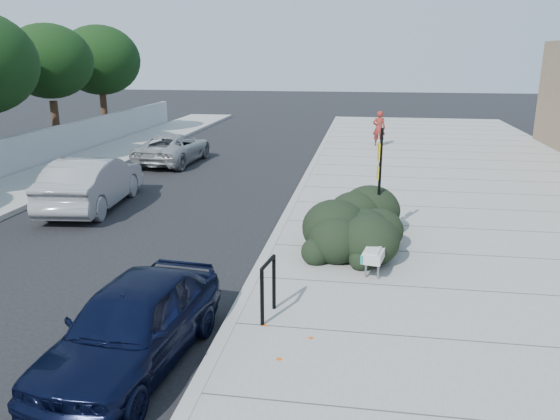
{
  "coord_description": "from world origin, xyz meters",
  "views": [
    {
      "loc": [
        2.14,
        -10.08,
        4.51
      ],
      "look_at": [
        0.22,
        2.04,
        1.0
      ],
      "focal_mm": 35.0,
      "sensor_mm": 36.0,
      "label": 1
    }
  ],
  "objects_px": {
    "wagon_silver": "(92,182)",
    "pedestrian": "(379,128)",
    "bike_rack": "(268,283)",
    "suv_silver": "(174,148)",
    "bench": "(379,246)",
    "sedan_navy": "(132,324)",
    "sign_post": "(379,177)"
  },
  "relations": [
    {
      "from": "sedan_navy",
      "to": "suv_silver",
      "type": "xyz_separation_m",
      "value": [
        -4.84,
        15.33,
        -0.03
      ]
    },
    {
      "from": "bench",
      "to": "wagon_silver",
      "type": "xyz_separation_m",
      "value": [
        -8.5,
        3.92,
        0.18
      ]
    },
    {
      "from": "sign_post",
      "to": "wagon_silver",
      "type": "relative_size",
      "value": 0.57
    },
    {
      "from": "bike_rack",
      "to": "wagon_silver",
      "type": "xyz_separation_m",
      "value": [
        -6.6,
        6.58,
        0.01
      ]
    },
    {
      "from": "bench",
      "to": "sedan_navy",
      "type": "relative_size",
      "value": 0.48
    },
    {
      "from": "bike_rack",
      "to": "sedan_navy",
      "type": "relative_size",
      "value": 0.26
    },
    {
      "from": "bench",
      "to": "pedestrian",
      "type": "height_order",
      "value": "pedestrian"
    },
    {
      "from": "bike_rack",
      "to": "sedan_navy",
      "type": "xyz_separation_m",
      "value": [
        -1.76,
        -1.57,
        -0.1
      ]
    },
    {
      "from": "wagon_silver",
      "to": "sedan_navy",
      "type": "bearing_deg",
      "value": 115.11
    },
    {
      "from": "bike_rack",
      "to": "sign_post",
      "type": "height_order",
      "value": "sign_post"
    },
    {
      "from": "bench",
      "to": "bike_rack",
      "type": "relative_size",
      "value": 1.84
    },
    {
      "from": "sign_post",
      "to": "pedestrian",
      "type": "bearing_deg",
      "value": 83.04
    },
    {
      "from": "sedan_navy",
      "to": "wagon_silver",
      "type": "height_order",
      "value": "wagon_silver"
    },
    {
      "from": "bench",
      "to": "pedestrian",
      "type": "bearing_deg",
      "value": 99.76
    },
    {
      "from": "bench",
      "to": "sedan_navy",
      "type": "bearing_deg",
      "value": -120.15
    },
    {
      "from": "bike_rack",
      "to": "pedestrian",
      "type": "distance_m",
      "value": 19.03
    },
    {
      "from": "bike_rack",
      "to": "wagon_silver",
      "type": "distance_m",
      "value": 9.32
    },
    {
      "from": "bench",
      "to": "wagon_silver",
      "type": "relative_size",
      "value": 0.4
    },
    {
      "from": "pedestrian",
      "to": "wagon_silver",
      "type": "bearing_deg",
      "value": 51.69
    },
    {
      "from": "wagon_silver",
      "to": "pedestrian",
      "type": "relative_size",
      "value": 2.77
    },
    {
      "from": "bench",
      "to": "sedan_navy",
      "type": "distance_m",
      "value": 5.6
    },
    {
      "from": "sign_post",
      "to": "pedestrian",
      "type": "xyz_separation_m",
      "value": [
        0.26,
        14.29,
        -0.67
      ]
    },
    {
      "from": "sign_post",
      "to": "suv_silver",
      "type": "height_order",
      "value": "sign_post"
    },
    {
      "from": "bench",
      "to": "bike_rack",
      "type": "xyz_separation_m",
      "value": [
        -1.9,
        -2.67,
        0.17
      ]
    },
    {
      "from": "bike_rack",
      "to": "pedestrian",
      "type": "bearing_deg",
      "value": 91.69
    },
    {
      "from": "bench",
      "to": "suv_silver",
      "type": "bearing_deg",
      "value": 138.1
    },
    {
      "from": "bike_rack",
      "to": "sign_post",
      "type": "bearing_deg",
      "value": 75.94
    },
    {
      "from": "sign_post",
      "to": "pedestrian",
      "type": "relative_size",
      "value": 1.58
    },
    {
      "from": "bike_rack",
      "to": "suv_silver",
      "type": "relative_size",
      "value": 0.23
    },
    {
      "from": "sign_post",
      "to": "wagon_silver",
      "type": "xyz_separation_m",
      "value": [
        -8.49,
        1.96,
        -0.89
      ]
    },
    {
      "from": "bike_rack",
      "to": "suv_silver",
      "type": "distance_m",
      "value": 15.26
    },
    {
      "from": "sedan_navy",
      "to": "pedestrian",
      "type": "relative_size",
      "value": 2.29
    }
  ]
}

